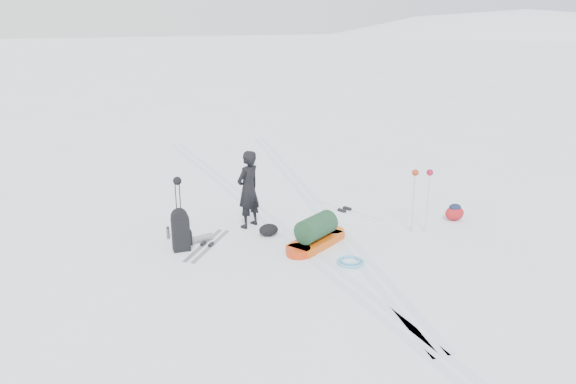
% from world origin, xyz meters
% --- Properties ---
extents(ground, '(200.00, 200.00, 0.00)m').
position_xyz_m(ground, '(0.00, 0.00, 0.00)').
color(ground, white).
rests_on(ground, ground).
extents(snow_hill_backdrop, '(359.50, 192.00, 162.45)m').
position_xyz_m(snow_hill_backdrop, '(62.69, 84.02, -69.02)').
color(snow_hill_backdrop, white).
rests_on(snow_hill_backdrop, ground).
extents(ski_tracks, '(3.38, 17.97, 0.01)m').
position_xyz_m(ski_tracks, '(0.61, 0.88, 0.00)').
color(ski_tracks, silver).
rests_on(ski_tracks, ground).
extents(skier, '(0.72, 0.66, 1.66)m').
position_xyz_m(skier, '(-0.58, 0.58, 0.83)').
color(skier, black).
rests_on(skier, ground).
extents(pulk_sled, '(1.63, 1.25, 0.62)m').
position_xyz_m(pulk_sled, '(0.34, -0.89, 0.24)').
color(pulk_sled, '#CA4A0B').
rests_on(pulk_sled, ground).
extents(expedition_rucksack, '(0.86, 0.52, 0.83)m').
position_xyz_m(expedition_rucksack, '(-2.11, -0.13, 0.38)').
color(expedition_rucksack, black).
rests_on(expedition_rucksack, ground).
extents(ski_poles_black, '(0.19, 0.17, 1.35)m').
position_xyz_m(ski_poles_black, '(-2.10, 0.25, 1.11)').
color(ski_poles_black, black).
rests_on(ski_poles_black, ground).
extents(ski_poles_silver, '(0.41, 0.23, 1.35)m').
position_xyz_m(ski_poles_silver, '(2.62, -0.98, 1.13)').
color(ski_poles_silver, '#B9BCC1').
rests_on(ski_poles_silver, ground).
extents(touring_skis_grey, '(1.21, 1.47, 0.06)m').
position_xyz_m(touring_skis_grey, '(-1.66, -0.13, 0.01)').
color(touring_skis_grey, gray).
rests_on(touring_skis_grey, ground).
extents(touring_skis_white, '(1.11, 1.95, 0.07)m').
position_xyz_m(touring_skis_white, '(1.75, 0.70, 0.02)').
color(touring_skis_white, silver).
rests_on(touring_skis_white, ground).
extents(rope_coil, '(0.60, 0.60, 0.06)m').
position_xyz_m(rope_coil, '(0.60, -1.84, 0.03)').
color(rope_coil, '#59A8D8').
rests_on(rope_coil, ground).
extents(small_daypack, '(0.50, 0.43, 0.37)m').
position_xyz_m(small_daypack, '(3.75, -0.67, 0.18)').
color(small_daypack, maroon).
rests_on(small_daypack, ground).
extents(thermos_pair, '(0.20, 0.20, 0.26)m').
position_xyz_m(thermos_pair, '(-2.24, 0.57, 0.12)').
color(thermos_pair, '#55565C').
rests_on(thermos_pair, ground).
extents(stuff_sack, '(0.48, 0.42, 0.25)m').
position_xyz_m(stuff_sack, '(-0.36, -0.07, 0.12)').
color(stuff_sack, black).
rests_on(stuff_sack, ground).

